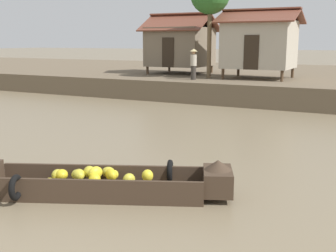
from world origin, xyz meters
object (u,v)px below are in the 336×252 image
stilt_house_left (180,46)px  vendor_person (194,63)px  stilt_house_mid_left (260,43)px  banana_boat (97,182)px

stilt_house_left → vendor_person: (2.65, -3.91, -0.85)m
stilt_house_left → vendor_person: 4.80m
stilt_house_mid_left → vendor_person: (-2.94, -2.38, -1.02)m
banana_boat → vendor_person: 15.22m
vendor_person → banana_boat: bearing=-73.9°
banana_boat → vendor_person: bearing=106.1°
stilt_house_left → stilt_house_mid_left: (5.59, -1.53, 0.17)m
vendor_person → stilt_house_mid_left: bearing=39.1°
banana_boat → stilt_house_mid_left: bearing=94.2°
stilt_house_mid_left → vendor_person: bearing=-140.9°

